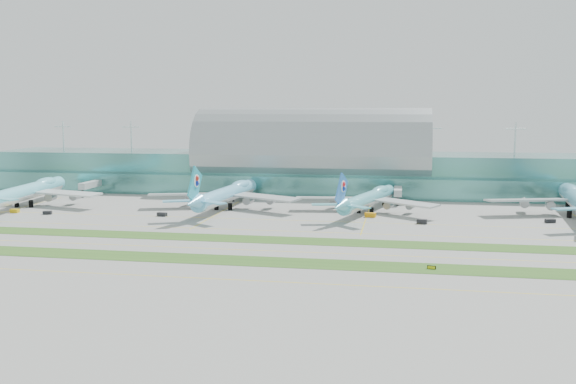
% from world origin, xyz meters
% --- Properties ---
extents(ground, '(700.00, 700.00, 0.00)m').
position_xyz_m(ground, '(0.00, 0.00, 0.00)').
color(ground, gray).
rests_on(ground, ground).
extents(terminal, '(340.00, 69.10, 36.00)m').
position_xyz_m(terminal, '(0.01, 128.79, 14.23)').
color(terminal, '#3D7A75').
rests_on(terminal, ground).
extents(grass_strip_near, '(420.00, 12.00, 0.08)m').
position_xyz_m(grass_strip_near, '(0.00, -28.00, 0.04)').
color(grass_strip_near, '#2D591E').
rests_on(grass_strip_near, ground).
extents(grass_strip_far, '(420.00, 12.00, 0.08)m').
position_xyz_m(grass_strip_far, '(0.00, 2.00, 0.04)').
color(grass_strip_far, '#2D591E').
rests_on(grass_strip_far, ground).
extents(taxiline_a, '(420.00, 0.35, 0.01)m').
position_xyz_m(taxiline_a, '(0.00, -48.00, 0.01)').
color(taxiline_a, yellow).
rests_on(taxiline_a, ground).
extents(taxiline_b, '(420.00, 0.35, 0.01)m').
position_xyz_m(taxiline_b, '(0.00, -14.00, 0.01)').
color(taxiline_b, yellow).
rests_on(taxiline_b, ground).
extents(taxiline_c, '(420.00, 0.35, 0.01)m').
position_xyz_m(taxiline_c, '(0.00, 18.00, 0.01)').
color(taxiline_c, yellow).
rests_on(taxiline_c, ground).
extents(taxiline_d, '(420.00, 0.35, 0.01)m').
position_xyz_m(taxiline_d, '(0.00, 40.00, 0.01)').
color(taxiline_d, yellow).
rests_on(taxiline_d, ground).
extents(airliner_a, '(70.32, 80.31, 22.11)m').
position_xyz_m(airliner_a, '(-117.12, 57.17, 6.82)').
color(airliner_a, '#6AD5EA').
rests_on(airliner_a, ground).
extents(airliner_b, '(68.35, 77.87, 21.42)m').
position_xyz_m(airliner_b, '(-28.42, 64.63, 6.61)').
color(airliner_b, '#6FCAF5').
rests_on(airliner_b, ground).
extents(airliner_c, '(59.45, 68.81, 19.31)m').
position_xyz_m(airliner_c, '(32.10, 65.08, 5.96)').
color(airliner_c, '#5DC1CE').
rests_on(airliner_c, ground).
extents(gse_a, '(3.46, 2.08, 1.51)m').
position_xyz_m(gse_a, '(-111.78, 38.34, 0.76)').
color(gse_a, '#EBB40D').
rests_on(gse_a, ground).
extents(gse_b, '(3.65, 2.56, 1.37)m').
position_xyz_m(gse_b, '(-96.24, 36.85, 0.68)').
color(gse_b, black).
rests_on(gse_b, ground).
extents(gse_c, '(4.24, 2.70, 1.47)m').
position_xyz_m(gse_c, '(-48.59, 40.54, 0.73)').
color(gse_c, black).
rests_on(gse_c, ground).
extents(gse_d, '(4.00, 2.66, 1.38)m').
position_xyz_m(gse_d, '(-38.72, 57.30, 0.69)').
color(gse_d, black).
rests_on(gse_d, ground).
extents(gse_e, '(4.56, 2.95, 1.79)m').
position_xyz_m(gse_e, '(33.55, 52.56, 0.90)').
color(gse_e, orange).
rests_on(gse_e, ground).
extents(gse_f, '(4.02, 2.59, 1.73)m').
position_xyz_m(gse_f, '(53.20, 40.97, 0.86)').
color(gse_f, black).
rests_on(gse_f, ground).
extents(gse_g, '(4.00, 2.79, 1.42)m').
position_xyz_m(gse_g, '(100.84, 51.67, 0.71)').
color(gse_g, black).
rests_on(gse_g, ground).
extents(taxiway_sign_east, '(2.35, 0.83, 1.00)m').
position_xyz_m(taxiway_sign_east, '(53.63, -28.54, 0.50)').
color(taxiway_sign_east, black).
rests_on(taxiway_sign_east, ground).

